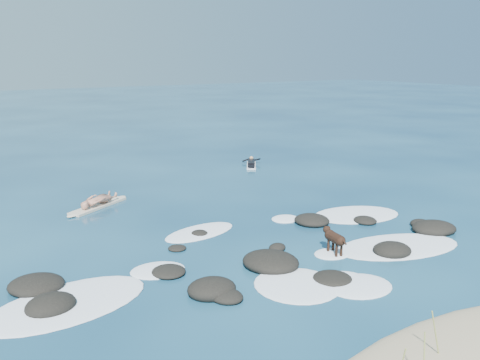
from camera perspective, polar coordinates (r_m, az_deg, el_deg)
ground at (r=16.32m, az=1.89°, el=-6.60°), size 160.00×160.00×0.00m
reef_rocks at (r=14.82m, az=3.18°, el=-8.26°), size 13.48×5.78×0.52m
breaking_foam at (r=15.21m, az=4.35°, el=-8.10°), size 14.42×7.39×0.12m
standing_surfer_rig at (r=20.41m, az=-15.00°, el=-0.89°), size 2.84×1.96×1.81m
paddling_surfer_rig at (r=27.22m, az=1.21°, el=1.77°), size 1.54×2.00×0.38m
dog at (r=15.36m, az=9.99°, el=-6.07°), size 0.42×1.20×0.77m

